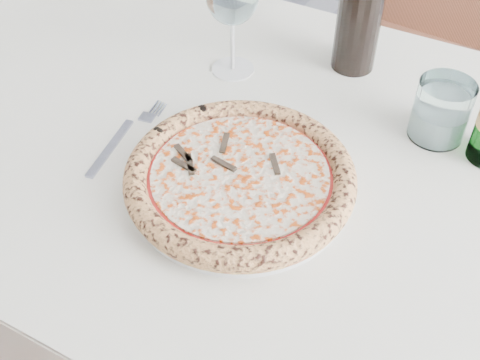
{
  "coord_description": "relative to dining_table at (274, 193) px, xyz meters",
  "views": [
    {
      "loc": [
        0.41,
        -0.85,
        1.35
      ],
      "look_at": [
        0.1,
        -0.37,
        0.78
      ],
      "focal_mm": 45.0,
      "sensor_mm": 36.0,
      "label": 1
    }
  ],
  "objects": [
    {
      "name": "floor",
      "position": [
        -0.1,
        0.27,
        -0.67
      ],
      "size": [
        5.0,
        6.0,
        0.02
      ],
      "primitive_type": "cube",
      "color": "gray",
      "rests_on": "ground"
    },
    {
      "name": "dining_table",
      "position": [
        0.0,
        0.0,
        0.0
      ],
      "size": [
        1.44,
        0.92,
        0.76
      ],
      "color": "brown",
      "rests_on": "floor"
    },
    {
      "name": "chair_far",
      "position": [
        0.02,
        0.82,
        -0.13
      ],
      "size": [
        0.47,
        0.47,
        0.93
      ],
      "color": "brown",
      "rests_on": "floor"
    },
    {
      "name": "plate",
      "position": [
        0.0,
        -0.1,
        0.1
      ],
      "size": [
        0.3,
        0.3,
        0.02
      ],
      "color": "white",
      "rests_on": "dining_table"
    },
    {
      "name": "pizza",
      "position": [
        -0.0,
        -0.1,
        0.12
      ],
      "size": [
        0.31,
        0.31,
        0.03
      ],
      "color": "tan",
      "rests_on": "plate"
    },
    {
      "name": "fork",
      "position": [
        -0.21,
        -0.1,
        0.09
      ],
      "size": [
        0.04,
        0.19,
        0.0
      ],
      "color": "#9297B0",
      "rests_on": "dining_table"
    },
    {
      "name": "tumbler",
      "position": [
        0.18,
        0.16,
        0.13
      ],
      "size": [
        0.08,
        0.08,
        0.09
      ],
      "color": "white",
      "rests_on": "dining_table"
    }
  ]
}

